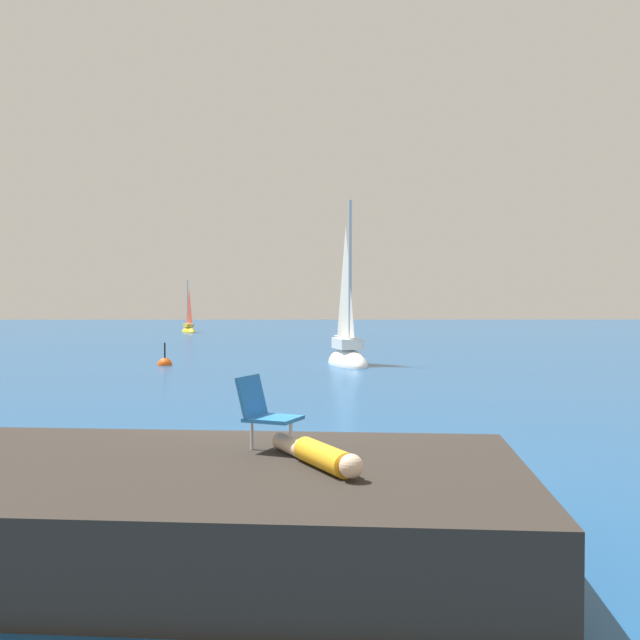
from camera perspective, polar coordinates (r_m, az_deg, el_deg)
The scene contains 9 objects.
ground_plane at distance 11.59m, azimuth -3.34°, elevation -10.81°, with size 160.00×160.00×0.00m, color navy.
shore_ledge at distance 7.83m, azimuth -10.66°, elevation -13.66°, with size 6.84×3.84×0.86m, color #2D2823.
boulder_seaward at distance 9.75m, azimuth 5.90°, elevation -13.20°, with size 0.72×0.58×0.40m, color #2D2C23.
boulder_inland at distance 9.61m, azimuth -11.92°, elevation -13.45°, with size 1.05×0.84×0.58m, color #2A2B20.
sailboat_near at distance 28.64m, azimuth 2.07°, elevation -2.66°, with size 1.96×3.73×6.76m.
sailboat_far at distance 57.28m, azimuth -9.84°, elevation -0.69°, with size 1.70×2.36×4.30m.
person_sunbather at distance 7.46m, azimuth -0.14°, elevation -10.08°, with size 0.88×1.65×0.25m.
beach_chair at distance 8.19m, azimuth -4.26°, elevation -6.72°, with size 0.74×0.68×0.80m.
marker_buoy at distance 29.06m, azimuth -11.57°, elevation -3.34°, with size 0.56×0.56×1.13m.
Camera 1 is at (0.52, -11.31, 2.49)m, focal length 42.63 mm.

